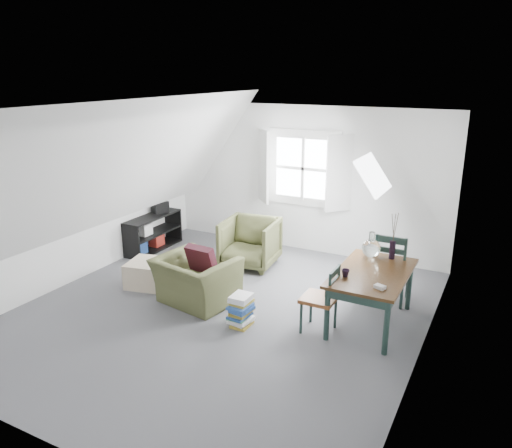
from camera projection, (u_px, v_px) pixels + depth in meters
The scene contains 24 objects.
floor at pixel (221, 312), 6.56m from camera, with size 5.50×5.50×0.00m, color #545459.
ceiling at pixel (217, 119), 5.82m from camera, with size 5.50×5.50×0.00m, color white.
wall_back at pixel (304, 180), 8.52m from camera, with size 5.00×5.00×0.00m, color white.
wall_front at pixel (33, 312), 3.87m from camera, with size 5.00×5.00×0.00m, color white.
wall_left at pixel (74, 198), 7.30m from camera, with size 5.50×5.50×0.00m, color white.
wall_right at pixel (428, 254), 5.09m from camera, with size 5.50×5.50×0.00m, color white.
slope_left at pixel (120, 168), 6.72m from camera, with size 5.50×5.50×0.00m, color white.
slope_right at pixel (341, 194), 5.35m from camera, with size 5.50×5.50×0.00m, color white.
dormer_window at pixel (302, 169), 8.40m from camera, with size 1.71×0.35×1.30m.
skylight at pixel (373, 175), 6.46m from camera, with size 0.55×0.75×0.04m, color white.
armchair_near at pixel (197, 302), 6.83m from camera, with size 1.00×0.87×0.65m, color #464A27.
armchair_far at pixel (250, 265), 8.13m from camera, with size 0.83×0.85×0.78m, color #464A27.
throw_pillow at pixel (202, 260), 6.79m from camera, with size 0.42×0.12×0.42m, color #3D101B.
ottoman at pixel (148, 273), 7.33m from camera, with size 0.55×0.55×0.37m, color beige.
dining_table at pixel (372, 279), 6.09m from camera, with size 0.84×1.40×0.70m.
demijohn at pixel (371, 248), 6.47m from camera, with size 0.24×0.24×0.34m.
vase_twigs at pixel (392, 249), 6.44m from camera, with size 0.08×0.09×0.61m.
cup at pixel (345, 276), 5.92m from camera, with size 0.10×0.10×0.09m, color black.
paper_box at pixel (380, 287), 5.59m from camera, with size 0.12×0.08×0.04m, color white.
dining_chair_far at pixel (392, 266), 6.70m from camera, with size 0.47×0.47×1.00m.
dining_chair_near at pixel (322, 298), 5.95m from camera, with size 0.40×0.40×0.84m.
media_shelf at pixel (151, 235), 8.76m from camera, with size 0.40×1.19×0.61m.
electronics_box at pixel (160, 207), 8.88m from camera, with size 0.19×0.27×0.21m, color black.
magazine_stack at pixel (241, 311), 6.16m from camera, with size 0.30×0.35×0.40m.
Camera 1 is at (3.15, -5.04, 3.04)m, focal length 35.00 mm.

